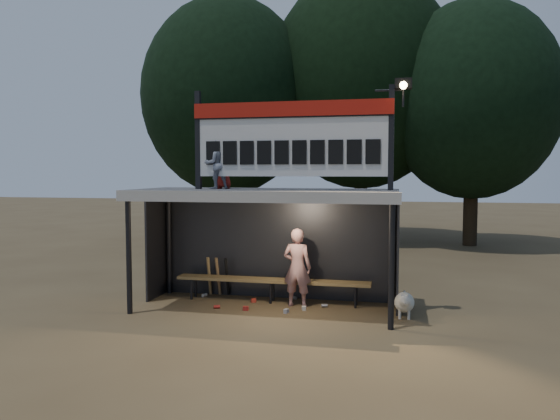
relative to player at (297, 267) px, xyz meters
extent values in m
plane|color=#4F3F27|center=(-0.56, -0.33, -0.78)|extent=(80.00, 80.00, 0.00)
imported|color=silver|center=(0.00, 0.00, 0.00)|extent=(0.60, 0.42, 1.56)
imported|color=gray|center=(-1.56, -0.29, 2.03)|extent=(0.60, 0.58, 0.97)
imported|color=#B4241B|center=(-1.49, -0.06, 1.96)|extent=(0.42, 0.29, 0.84)
cube|color=#434345|center=(-0.56, -0.33, 1.48)|extent=(5.00, 2.00, 0.12)
cube|color=beige|center=(-0.56, -1.35, 1.44)|extent=(5.10, 0.06, 0.20)
cylinder|color=black|center=(-2.96, -1.23, 0.32)|extent=(0.10, 0.10, 2.20)
cylinder|color=black|center=(1.84, -1.23, 0.32)|extent=(0.10, 0.10, 2.20)
cylinder|color=black|center=(-2.96, 0.57, 0.32)|extent=(0.10, 0.10, 2.20)
cylinder|color=black|center=(1.84, 0.57, 0.32)|extent=(0.10, 0.10, 2.20)
cube|color=black|center=(-0.56, 0.67, 0.32)|extent=(5.00, 0.04, 2.20)
cube|color=black|center=(-3.06, 0.17, 0.32)|extent=(0.04, 1.00, 2.20)
cube|color=black|center=(1.94, 0.17, 0.32)|extent=(0.04, 1.00, 2.20)
cylinder|color=black|center=(-0.56, 0.67, 1.37)|extent=(5.00, 0.06, 0.06)
cube|color=black|center=(-1.91, -0.33, 2.49)|extent=(0.10, 0.10, 1.90)
cube|color=black|center=(1.79, -0.33, 2.49)|extent=(0.10, 0.10, 1.90)
cube|color=silver|center=(-0.06, -0.33, 2.49)|extent=(3.80, 0.08, 1.40)
cube|color=#B1170C|center=(-0.06, -0.38, 3.05)|extent=(3.80, 0.04, 0.28)
cube|color=black|center=(-0.06, -0.38, 2.90)|extent=(3.80, 0.02, 0.03)
cube|color=black|center=(-1.59, -0.38, 2.24)|extent=(0.27, 0.03, 0.45)
cube|color=black|center=(-1.25, -0.38, 2.24)|extent=(0.27, 0.03, 0.45)
cube|color=black|center=(-0.91, -0.38, 2.24)|extent=(0.27, 0.03, 0.45)
cube|color=black|center=(-0.57, -0.38, 2.24)|extent=(0.27, 0.03, 0.45)
cube|color=black|center=(-0.23, -0.38, 2.24)|extent=(0.27, 0.03, 0.45)
cube|color=black|center=(0.11, -0.38, 2.24)|extent=(0.27, 0.03, 0.45)
cube|color=black|center=(0.45, -0.38, 2.24)|extent=(0.27, 0.03, 0.45)
cube|color=black|center=(0.79, -0.38, 2.24)|extent=(0.27, 0.03, 0.45)
cube|color=black|center=(1.13, -0.38, 2.24)|extent=(0.27, 0.03, 0.45)
cube|color=black|center=(1.47, -0.38, 2.24)|extent=(0.27, 0.03, 0.45)
cylinder|color=black|center=(1.74, -0.33, 3.34)|extent=(0.50, 0.04, 0.04)
cylinder|color=black|center=(1.99, -0.33, 3.19)|extent=(0.04, 0.04, 0.30)
cube|color=black|center=(1.99, -0.38, 3.44)|extent=(0.30, 0.22, 0.18)
sphere|color=#FFD88C|center=(1.99, -0.47, 3.40)|extent=(0.14, 0.14, 0.14)
cube|color=olive|center=(-0.56, 0.22, -0.33)|extent=(4.00, 0.35, 0.06)
cylinder|color=black|center=(-2.26, 0.10, -0.55)|extent=(0.05, 0.05, 0.45)
cylinder|color=black|center=(-2.26, 0.34, -0.55)|extent=(0.05, 0.05, 0.45)
cylinder|color=black|center=(-0.56, 0.10, -0.55)|extent=(0.05, 0.05, 0.45)
cylinder|color=black|center=(-0.56, 0.34, -0.55)|extent=(0.05, 0.05, 0.45)
cylinder|color=black|center=(1.14, 0.10, -0.55)|extent=(0.05, 0.05, 0.45)
cylinder|color=black|center=(1.14, 0.34, -0.55)|extent=(0.05, 0.05, 0.45)
cylinder|color=#312216|center=(-4.56, 9.67, 1.09)|extent=(0.50, 0.50, 3.74)
ellipsoid|color=black|center=(-4.56, 9.67, 4.75)|extent=(6.46, 6.46, 7.48)
cylinder|color=black|center=(0.44, 11.17, 1.31)|extent=(0.50, 0.50, 4.18)
ellipsoid|color=black|center=(0.44, 11.17, 5.40)|extent=(7.22, 7.22, 8.36)
cylinder|color=black|center=(4.44, 10.17, 0.98)|extent=(0.50, 0.50, 3.52)
ellipsoid|color=black|center=(4.44, 10.17, 4.42)|extent=(6.08, 6.08, 7.04)
ellipsoid|color=silver|center=(2.06, -0.35, -0.51)|extent=(0.36, 0.58, 0.36)
sphere|color=white|center=(2.06, -0.63, -0.42)|extent=(0.22, 0.22, 0.22)
cone|color=beige|center=(2.06, -0.73, -0.44)|extent=(0.10, 0.10, 0.10)
cone|color=beige|center=(2.01, -0.65, -0.32)|extent=(0.06, 0.06, 0.07)
cone|color=beige|center=(2.11, -0.65, -0.32)|extent=(0.06, 0.06, 0.07)
cylinder|color=silver|center=(1.98, -0.53, -0.69)|extent=(0.05, 0.05, 0.18)
cylinder|color=beige|center=(2.14, -0.53, -0.69)|extent=(0.05, 0.05, 0.18)
cylinder|color=beige|center=(1.98, -0.17, -0.69)|extent=(0.05, 0.05, 0.18)
cylinder|color=beige|center=(2.14, -0.17, -0.69)|extent=(0.05, 0.05, 0.18)
cylinder|color=beige|center=(2.06, -0.05, -0.44)|extent=(0.04, 0.16, 0.14)
cylinder|color=olive|center=(-2.01, 0.49, -0.35)|extent=(0.08, 0.27, 0.84)
cylinder|color=olive|center=(-1.81, 0.49, -0.35)|extent=(0.07, 0.30, 0.83)
cylinder|color=black|center=(-1.61, 0.49, -0.35)|extent=(0.08, 0.33, 0.83)
cube|color=#AF261E|center=(-0.90, -0.54, -0.74)|extent=(0.10, 0.07, 0.08)
cylinder|color=#A9AAAE|center=(0.54, 0.02, -0.74)|extent=(0.13, 0.09, 0.07)
cube|color=beige|center=(0.19, -0.29, -0.74)|extent=(0.10, 0.12, 0.08)
cylinder|color=#AD241D|center=(-1.49, -0.52, -0.74)|extent=(0.14, 0.11, 0.07)
cube|color=#ACACB1|center=(-0.10, -0.57, -0.74)|extent=(0.09, 0.12, 0.08)
cylinder|color=silver|center=(-2.08, 0.38, -0.74)|extent=(0.11, 0.14, 0.07)
cube|color=#B22E1E|center=(-0.93, 0.12, -0.74)|extent=(0.12, 0.11, 0.08)
cylinder|color=#AEAEB3|center=(-0.17, 0.56, -0.74)|extent=(0.14, 0.12, 0.07)
camera|label=1|loc=(1.97, -10.45, 1.88)|focal=35.00mm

